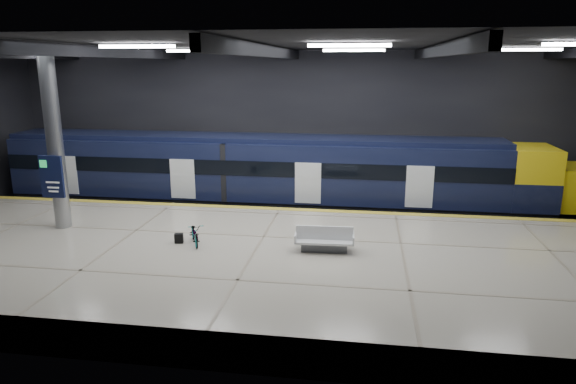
# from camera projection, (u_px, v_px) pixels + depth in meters

# --- Properties ---
(ground) EXTENTS (30.00, 30.00, 0.00)m
(ground) POSITION_uv_depth(u_px,v_px,m) (269.00, 255.00, 20.25)
(ground) COLOR black
(ground) RESTS_ON ground
(room_shell) EXTENTS (30.10, 16.10, 8.05)m
(room_shell) POSITION_uv_depth(u_px,v_px,m) (267.00, 109.00, 18.87)
(room_shell) COLOR black
(room_shell) RESTS_ON ground
(platform) EXTENTS (30.00, 11.00, 1.10)m
(platform) POSITION_uv_depth(u_px,v_px,m) (255.00, 265.00, 17.72)
(platform) COLOR #BBB39E
(platform) RESTS_ON ground
(safety_strip) EXTENTS (30.00, 0.40, 0.01)m
(safety_strip) POSITION_uv_depth(u_px,v_px,m) (280.00, 209.00, 22.62)
(safety_strip) COLOR gold
(safety_strip) RESTS_ON platform
(rails) EXTENTS (30.00, 1.52, 0.16)m
(rails) POSITION_uv_depth(u_px,v_px,m) (289.00, 214.00, 25.51)
(rails) COLOR gray
(rails) RESTS_ON ground
(train) EXTENTS (29.40, 2.84, 3.79)m
(train) POSITION_uv_depth(u_px,v_px,m) (287.00, 175.00, 25.04)
(train) COLOR black
(train) RESTS_ON ground
(bench) EXTENTS (2.04, 0.92, 0.88)m
(bench) POSITION_uv_depth(u_px,v_px,m) (324.00, 242.00, 17.49)
(bench) COLOR #595B60
(bench) RESTS_ON platform
(bicycle) EXTENTS (1.12, 1.58, 0.79)m
(bicycle) POSITION_uv_depth(u_px,v_px,m) (195.00, 233.00, 18.16)
(bicycle) COLOR #99999E
(bicycle) RESTS_ON platform
(pannier_bag) EXTENTS (0.33, 0.23, 0.35)m
(pannier_bag) POSITION_uv_depth(u_px,v_px,m) (179.00, 238.00, 18.29)
(pannier_bag) COLOR black
(pannier_bag) RESTS_ON platform
(info_column) EXTENTS (0.90, 0.78, 6.90)m
(info_column) POSITION_uv_depth(u_px,v_px,m) (54.00, 142.00, 19.33)
(info_column) COLOR #9EA0A5
(info_column) RESTS_ON platform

